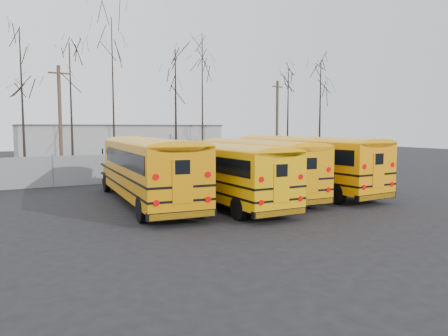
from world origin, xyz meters
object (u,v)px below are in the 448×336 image
bus_c (255,163)px  utility_pole_left (60,121)px  bus_b (223,168)px  bus_d (303,159)px  utility_pole_right (277,123)px  bus_a (148,165)px

bus_c → utility_pole_left: utility_pole_left is taller
bus_b → utility_pole_left: size_ratio=1.34×
bus_b → bus_d: bus_d is taller
bus_d → utility_pole_right: size_ratio=1.48×
bus_b → utility_pole_right: (14.36, 15.52, 2.41)m
bus_a → bus_b: size_ratio=1.10×
bus_b → utility_pole_right: 21.28m
bus_c → utility_pole_left: size_ratio=1.40×
utility_pole_right → bus_d: bearing=-137.6°
bus_b → bus_c: bus_c is taller
bus_b → bus_c: 3.19m
bus_d → utility_pole_left: utility_pole_left is taller
utility_pole_left → bus_d: bearing=-57.1°
bus_a → bus_c: (6.08, -0.24, -0.10)m
bus_a → bus_d: (9.32, -0.43, -0.02)m
utility_pole_left → utility_pole_right: size_ratio=1.01×
bus_a → utility_pole_left: bearing=104.1°
bus_c → utility_pole_right: 18.33m
bus_a → bus_d: bus_a is taller
bus_c → utility_pole_left: bearing=124.2°
bus_a → bus_c: bearing=2.8°
bus_a → bus_c: bus_a is taller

